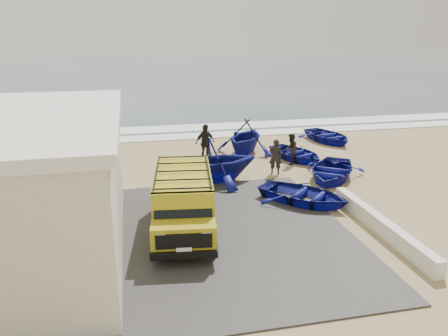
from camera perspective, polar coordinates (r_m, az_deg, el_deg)
ground at (r=16.61m, az=-0.86°, el=-5.61°), size 160.00×160.00×0.00m
slab at (r=14.55m, az=-7.10°, el=-9.20°), size 12.00×10.00×0.05m
ocean at (r=71.31m, az=-10.07°, el=12.21°), size 180.00×88.00×0.01m
surf_line at (r=27.89m, az=-5.79°, el=4.08°), size 180.00×1.60×0.06m
surf_wash at (r=30.32m, az=-6.35°, el=5.15°), size 180.00×2.20×0.04m
parapet at (r=15.71m, az=19.79°, el=-7.06°), size 0.35×6.00×0.55m
van at (r=14.71m, az=-5.33°, el=-4.14°), size 2.49×5.07×2.09m
boat_near_left at (r=17.43m, az=10.34°, el=-3.42°), size 4.38×4.40×0.75m
boat_near_right at (r=20.52m, az=13.82°, el=-0.32°), size 4.48×4.75×0.80m
boat_mid_left at (r=19.31m, az=-1.21°, el=1.00°), size 4.30×3.85×2.04m
boat_mid_right at (r=23.16m, az=9.40°, el=1.90°), size 3.53×4.07×0.71m
boat_far_left at (r=24.03m, az=2.77°, el=4.15°), size 4.53×4.67×1.88m
boat_far_right at (r=27.26m, az=13.39°, el=4.12°), size 3.36×4.16×0.76m
fisherman_front at (r=20.62m, az=6.74°, el=1.47°), size 0.72×0.60×1.69m
fisherman_middle at (r=22.28m, az=8.73°, el=2.46°), size 0.89×0.96×1.58m
fisherman_back at (r=22.55m, az=-2.48°, el=3.32°), size 1.23×0.85×1.94m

